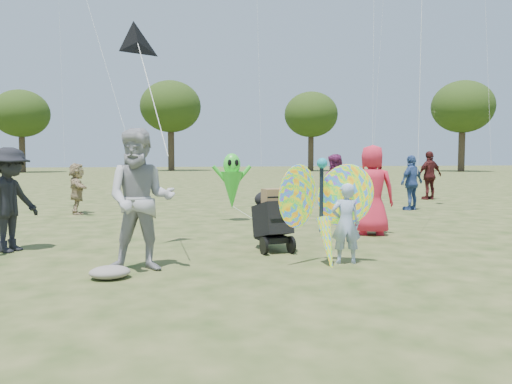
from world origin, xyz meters
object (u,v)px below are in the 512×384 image
(crowd_c, at_px, (412,183))
(crowd_e, at_px, (336,188))
(crowd_a, at_px, (372,190))
(jogging_stroller, at_px, (271,215))
(child_girl, at_px, (346,223))
(crowd_h, at_px, (430,175))
(adult_man, at_px, (141,200))
(crowd_b, at_px, (10,200))
(butterfly_kite, at_px, (324,210))
(alien_kite, at_px, (232,183))
(crowd_d, at_px, (77,189))

(crowd_c, bearing_deg, crowd_e, 8.36)
(crowd_a, bearing_deg, jogging_stroller, 44.19)
(child_girl, height_order, crowd_e, crowd_e)
(crowd_h, distance_m, jogging_stroller, 12.34)
(adult_man, xyz_separation_m, crowd_e, (4.82, 4.40, -0.17))
(adult_man, distance_m, crowd_b, 2.98)
(crowd_e, height_order, jogging_stroller, crowd_e)
(adult_man, distance_m, butterfly_kite, 2.72)
(butterfly_kite, bearing_deg, crowd_a, 51.03)
(child_girl, xyz_separation_m, alien_kite, (-0.77, 5.41, 0.35))
(crowd_h, bearing_deg, butterfly_kite, 39.91)
(crowd_a, height_order, crowd_c, crowd_a)
(crowd_d, height_order, butterfly_kite, butterfly_kite)
(crowd_a, distance_m, crowd_d, 8.51)
(crowd_c, height_order, crowd_d, crowd_c)
(crowd_a, distance_m, crowd_b, 6.95)
(adult_man, xyz_separation_m, crowd_d, (-1.74, 7.81, -0.29))
(crowd_c, height_order, crowd_h, crowd_h)
(crowd_c, xyz_separation_m, jogging_stroller, (-5.98, -5.46, -0.24))
(adult_man, relative_size, crowd_e, 1.20)
(child_girl, height_order, butterfly_kite, butterfly_kite)
(crowd_a, height_order, jogging_stroller, crowd_a)
(child_girl, distance_m, adult_man, 3.10)
(crowd_d, distance_m, crowd_e, 7.40)
(jogging_stroller, xyz_separation_m, alien_kite, (0.05, 4.07, 0.36))
(crowd_e, distance_m, butterfly_kite, 5.10)
(crowd_a, xyz_separation_m, crowd_d, (-6.50, 5.49, -0.21))
(adult_man, xyz_separation_m, jogging_stroller, (2.25, 1.13, -0.41))
(crowd_a, distance_m, crowd_h, 9.77)
(crowd_c, distance_m, butterfly_kite, 8.78)
(jogging_stroller, bearing_deg, alien_kite, 81.16)
(child_girl, xyz_separation_m, crowd_a, (1.69, 2.53, 0.33))
(butterfly_kite, bearing_deg, crowd_e, 65.38)
(crowd_e, bearing_deg, child_girl, -65.22)
(child_girl, bearing_deg, crowd_a, -111.56)
(crowd_e, bearing_deg, crowd_a, -46.13)
(crowd_h, distance_m, butterfly_kite, 13.04)
(adult_man, xyz_separation_m, alien_kite, (2.30, 5.20, -0.06))
(jogging_stroller, bearing_deg, crowd_b, 160.62)
(crowd_e, xyz_separation_m, jogging_stroller, (-2.57, -3.27, -0.24))
(crowd_a, height_order, crowd_b, crowd_a)
(butterfly_kite, distance_m, alien_kite, 5.44)
(crowd_a, bearing_deg, alien_kite, -30.59)
(child_girl, distance_m, crowd_c, 8.54)
(adult_man, distance_m, crowd_h, 14.74)
(crowd_d, relative_size, jogging_stroller, 1.35)
(adult_man, height_order, butterfly_kite, adult_man)
(child_girl, height_order, alien_kite, alien_kite)
(crowd_b, height_order, butterfly_kite, crowd_b)
(crowd_d, bearing_deg, crowd_b, 164.93)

